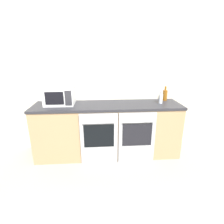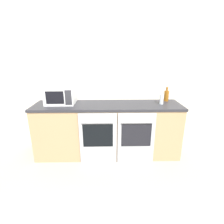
{
  "view_description": "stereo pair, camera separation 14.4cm",
  "coord_description": "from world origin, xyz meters",
  "views": [
    {
      "loc": [
        -0.13,
        -0.71,
        1.7
      ],
      "look_at": [
        0.07,
        2.07,
        0.77
      ],
      "focal_mm": 28.0,
      "sensor_mm": 36.0,
      "label": 1
    },
    {
      "loc": [
        0.02,
        -0.71,
        1.7
      ],
      "look_at": [
        0.07,
        2.07,
        0.77
      ],
      "focal_mm": 28.0,
      "sensor_mm": 36.0,
      "label": 2
    }
  ],
  "objects": [
    {
      "name": "wall_back",
      "position": [
        0.0,
        2.39,
        1.3
      ],
      "size": [
        10.0,
        0.06,
        2.6
      ],
      "color": "silver",
      "rests_on": "ground_plane"
    },
    {
      "name": "counter_back",
      "position": [
        0.0,
        2.07,
        0.46
      ],
      "size": [
        2.44,
        0.61,
        0.91
      ],
      "color": "tan",
      "rests_on": "ground_plane"
    },
    {
      "name": "oven_left",
      "position": [
        -0.15,
        1.76,
        0.44
      ],
      "size": [
        0.58,
        0.06,
        0.86
      ],
      "color": "#A8AAAF",
      "rests_on": "ground_plane"
    },
    {
      "name": "oven_right",
      "position": [
        0.45,
        1.76,
        0.44
      ],
      "size": [
        0.58,
        0.06,
        0.86
      ],
      "color": "#A8AAAF",
      "rests_on": "ground_plane"
    },
    {
      "name": "microwave",
      "position": [
        -0.78,
        2.14,
        1.06
      ],
      "size": [
        0.47,
        0.38,
        0.29
      ],
      "color": "silver",
      "rests_on": "counter_back"
    },
    {
      "name": "bottle_clear",
      "position": [
        0.89,
        2.07,
        1.0
      ],
      "size": [
        0.06,
        0.06,
        0.22
      ],
      "color": "silver",
      "rests_on": "counter_back"
    },
    {
      "name": "bottle_amber",
      "position": [
        1.03,
        2.26,
        1.01
      ],
      "size": [
        0.08,
        0.08,
        0.25
      ],
      "color": "#8C5114",
      "rests_on": "counter_back"
    }
  ]
}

